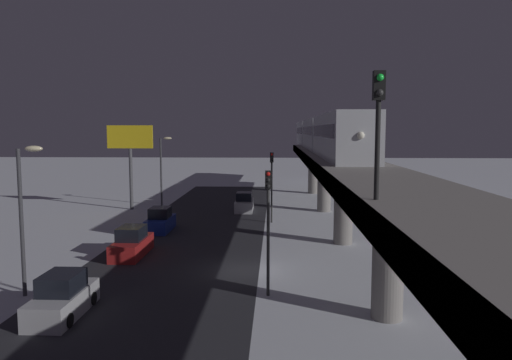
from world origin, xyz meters
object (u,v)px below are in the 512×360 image
object	(u,v)px
subway_train	(319,134)
sedan_red_2	(132,244)
rail_signal	(378,112)
sedan_silver	(62,299)
sedan_silver_2	(244,203)
commercial_billboard	(130,145)
traffic_light_near	(268,214)
traffic_light_mid	(272,177)
sedan_blue	(160,221)

from	to	relation	value
subway_train	sedan_red_2	xyz separation A→B (m)	(14.68, 24.91, -7.21)
subway_train	sedan_red_2	bearing A→B (deg)	59.49
rail_signal	sedan_silver	xyz separation A→B (m)	(12.84, -5.77, -8.17)
sedan_silver_2	sedan_silver	bearing A→B (deg)	-102.40
subway_train	commercial_billboard	distance (m)	21.22
traffic_light_near	traffic_light_mid	world-z (taller)	same
sedan_silver_2	traffic_light_near	bearing A→B (deg)	-83.65
subway_train	traffic_light_near	xyz separation A→B (m)	(5.38, 32.60, -3.81)
sedan_silver_2	traffic_light_mid	bearing A→B (deg)	-65.12
sedan_blue	traffic_light_mid	xyz separation A→B (m)	(-9.30, -4.01, 3.40)
sedan_silver	traffic_light_near	xyz separation A→B (m)	(-9.30, -3.06, 3.41)
sedan_silver_2	rail_signal	bearing A→B (deg)	-79.55
sedan_red_2	traffic_light_mid	world-z (taller)	traffic_light_mid
sedan_red_2	sedan_silver_2	size ratio (longest dim) A/B	1.17
sedan_red_2	sedan_blue	distance (m)	8.11
subway_train	traffic_light_mid	world-z (taller)	subway_train
sedan_silver_2	commercial_billboard	size ratio (longest dim) A/B	0.46
rail_signal	traffic_light_near	size ratio (longest dim) A/B	0.62
commercial_billboard	subway_train	bearing A→B (deg)	-163.85
subway_train	traffic_light_mid	xyz separation A→B (m)	(5.38, 12.79, -3.81)
sedan_blue	traffic_light_mid	world-z (taller)	traffic_light_mid
sedan_silver	traffic_light_near	bearing A→B (deg)	-161.81
sedan_red_2	commercial_billboard	bearing A→B (deg)	-73.40
subway_train	sedan_silver	xyz separation A→B (m)	(14.68, 35.65, -7.23)
sedan_red_2	traffic_light_near	bearing A→B (deg)	140.44
subway_train	commercial_billboard	xyz separation A→B (m)	(20.35, 5.89, -1.18)
traffic_light_near	commercial_billboard	distance (m)	30.72
traffic_light_near	commercial_billboard	size ratio (longest dim) A/B	0.72
sedan_silver	sedan_silver_2	distance (m)	29.81
subway_train	rail_signal	size ratio (longest dim) A/B	13.87
rail_signal	traffic_light_mid	distance (m)	29.24
sedan_silver	sedan_silver_2	world-z (taller)	same
sedan_silver	traffic_light_near	size ratio (longest dim) A/B	0.69
traffic_light_mid	commercial_billboard	bearing A→B (deg)	-24.74
sedan_blue	commercial_billboard	distance (m)	13.69
traffic_light_near	traffic_light_mid	distance (m)	19.80
rail_signal	traffic_light_near	xyz separation A→B (m)	(3.54, -8.83, -4.76)
rail_signal	sedan_red_2	size ratio (longest dim) A/B	0.84
subway_train	sedan_silver	bearing A→B (deg)	67.62
sedan_red_2	rail_signal	bearing A→B (deg)	127.87
traffic_light_near	sedan_silver_2	bearing A→B (deg)	-83.65
traffic_light_mid	rail_signal	bearing A→B (deg)	97.04
sedan_silver	commercial_billboard	size ratio (longest dim) A/B	0.50
subway_train	sedan_silver	world-z (taller)	subway_train
sedan_silver	traffic_light_mid	world-z (taller)	traffic_light_mid
rail_signal	sedan_red_2	bearing A→B (deg)	-52.13
sedan_silver	sedan_red_2	size ratio (longest dim) A/B	0.93
rail_signal	traffic_light_near	world-z (taller)	rail_signal
subway_train	rail_signal	bearing A→B (deg)	87.46
subway_train	sedan_silver_2	distance (m)	12.78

